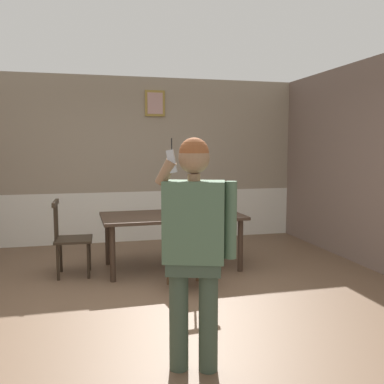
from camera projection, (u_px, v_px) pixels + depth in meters
name	position (u px, v px, depth m)	size (l,w,h in m)	color
ground_plane	(160.00, 300.00, 4.57)	(6.61, 6.61, 0.00)	brown
room_back_partition	(130.00, 163.00, 7.32)	(5.98, 0.17, 2.80)	gray
dining_table	(172.00, 220.00, 5.71)	(1.87, 1.02, 0.73)	#38281E
chair_near_window	(71.00, 238.00, 5.39)	(0.47, 0.47, 0.96)	#2D2319
chair_by_doorway	(189.00, 250.00, 4.89)	(0.51, 0.51, 0.92)	#513823
person_figure	(195.00, 238.00, 3.04)	(0.57, 0.36, 1.70)	#3A493A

